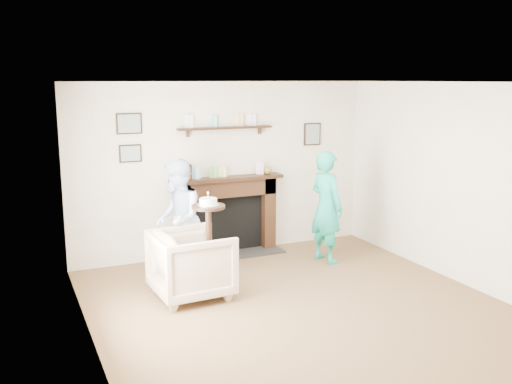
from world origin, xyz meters
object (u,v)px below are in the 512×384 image
(armchair, at_px, (192,296))
(pedestal_table, at_px, (209,232))
(man, at_px, (179,277))
(woman, at_px, (325,260))

(armchair, xyz_separation_m, pedestal_table, (0.21, -0.03, 0.77))
(armchair, relative_size, pedestal_table, 0.70)
(man, height_order, woman, woman)
(armchair, distance_m, man, 0.69)
(armchair, xyz_separation_m, woman, (2.14, 0.52, 0.00))
(woman, distance_m, pedestal_table, 2.15)
(woman, bearing_deg, armchair, 91.60)
(man, bearing_deg, woman, 102.80)
(pedestal_table, bearing_deg, armchair, 172.85)
(man, relative_size, pedestal_table, 1.24)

